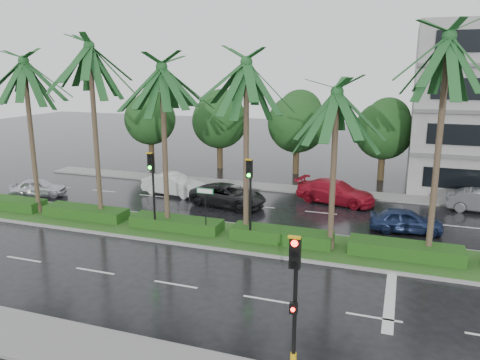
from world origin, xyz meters
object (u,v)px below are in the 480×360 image
(street_sign, at_px, (205,200))
(car_white, at_px, (174,184))
(car_silver, at_px, (39,188))
(car_red, at_px, (335,192))
(signal_median_left, at_px, (152,180))
(signal_near, at_px, (294,301))
(car_darkgrey, at_px, (228,195))
(car_blue, at_px, (406,220))

(street_sign, xyz_separation_m, car_white, (-5.66, 7.32, -1.36))
(car_silver, bearing_deg, car_red, -98.19)
(signal_median_left, xyz_separation_m, car_silver, (-11.42, 3.94, -2.36))
(signal_median_left, xyz_separation_m, car_white, (-2.66, 7.50, -2.24))
(signal_near, distance_m, car_red, 19.08)
(signal_median_left, bearing_deg, car_darkgrey, 72.43)
(car_white, height_order, car_darkgrey, car_white)
(car_darkgrey, bearing_deg, signal_median_left, 172.86)
(car_darkgrey, distance_m, car_blue, 11.13)
(signal_median_left, bearing_deg, car_white, 109.53)
(car_white, bearing_deg, street_sign, -135.32)
(signal_near, height_order, car_silver, signal_near)
(street_sign, height_order, car_darkgrey, street_sign)
(signal_near, relative_size, car_darkgrey, 0.86)
(street_sign, xyz_separation_m, car_darkgrey, (-1.03, 6.05, -1.42))
(signal_near, bearing_deg, car_darkgrey, 116.76)
(street_sign, height_order, car_red, street_sign)
(signal_near, distance_m, car_white, 21.42)
(car_silver, height_order, car_darkgrey, car_darkgrey)
(street_sign, bearing_deg, car_blue, 24.45)
(street_sign, relative_size, car_silver, 0.69)
(street_sign, bearing_deg, car_darkgrey, 99.64)
(car_silver, height_order, car_blue, car_blue)
(signal_median_left, xyz_separation_m, street_sign, (3.00, 0.18, -0.87))
(signal_median_left, xyz_separation_m, car_red, (8.50, 9.26, -2.23))
(signal_median_left, distance_m, car_red, 12.76)
(car_red, bearing_deg, car_blue, -121.97)
(car_white, height_order, car_red, car_red)
(street_sign, bearing_deg, car_silver, 165.39)
(car_darkgrey, bearing_deg, street_sign, -159.93)
(car_white, bearing_deg, car_silver, 119.08)
(signal_near, xyz_separation_m, street_sign, (-7.00, 9.87, -0.38))
(car_silver, height_order, car_white, car_white)
(signal_median_left, distance_m, car_blue, 14.03)
(car_silver, bearing_deg, car_blue, -111.28)
(car_red, relative_size, car_blue, 1.36)
(signal_median_left, relative_size, car_silver, 1.16)
(car_white, xyz_separation_m, car_darkgrey, (4.63, -1.27, -0.05))
(car_silver, xyz_separation_m, car_red, (19.92, 5.32, 0.13))
(signal_near, bearing_deg, car_white, 126.37)
(street_sign, bearing_deg, signal_median_left, -176.53)
(signal_median_left, bearing_deg, car_red, 47.44)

